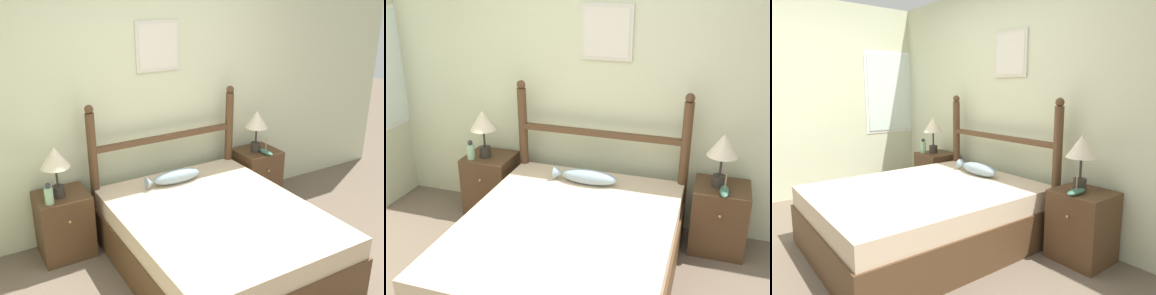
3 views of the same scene
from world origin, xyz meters
TOP-DOWN VIEW (x-y plane):
  - wall_back at (0.00, 1.73)m, footprint 6.40×0.08m
  - bed at (0.04, 0.62)m, footprint 1.57×1.93m
  - headboard at (0.04, 1.54)m, footprint 1.57×0.08m
  - nightstand_left at (-1.04, 1.47)m, footprint 0.45×0.43m
  - nightstand_right at (1.12, 1.47)m, footprint 0.45×0.43m
  - table_lamp_left at (-1.06, 1.44)m, footprint 0.25×0.25m
  - table_lamp_right at (1.08, 1.45)m, footprint 0.25×0.25m
  - bottle at (-1.16, 1.35)m, footprint 0.07×0.07m
  - model_boat at (1.13, 1.34)m, footprint 0.07×0.22m
  - fish_pillow at (-0.01, 1.29)m, footprint 0.56×0.16m

SIDE VIEW (x-z plane):
  - bed at x=0.04m, z-range 0.00..0.53m
  - nightstand_left at x=-1.04m, z-range 0.00..0.59m
  - nightstand_right at x=1.12m, z-range 0.00..0.59m
  - fish_pillow at x=-0.01m, z-range 0.53..0.66m
  - model_boat at x=1.13m, z-range 0.52..0.71m
  - bottle at x=-1.16m, z-range 0.58..0.77m
  - headboard at x=0.04m, z-range 0.05..1.38m
  - table_lamp_left at x=-1.06m, z-range 0.70..1.16m
  - table_lamp_right at x=1.08m, z-range 0.70..1.16m
  - wall_back at x=0.00m, z-range 0.00..2.55m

